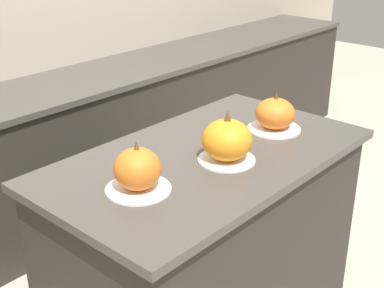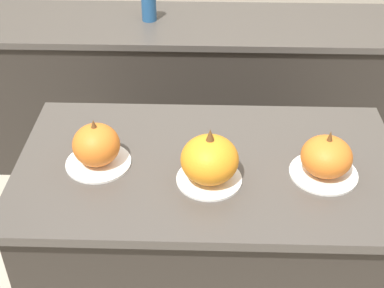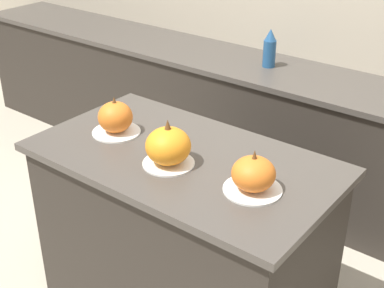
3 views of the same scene
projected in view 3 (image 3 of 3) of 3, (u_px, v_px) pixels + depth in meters
name	position (u px, v px, depth m)	size (l,w,h in m)	color
wall_back	(345.00, 10.00, 3.33)	(8.00, 0.06, 2.50)	#B2A893
kitchen_island	(183.00, 239.00, 2.56)	(1.37, 0.77, 0.92)	#2D2823
back_counter	(307.00, 143.00, 3.47)	(6.00, 0.60, 0.89)	#2D2823
pumpkin_cake_left	(115.00, 118.00, 2.51)	(0.23, 0.23, 0.19)	white
pumpkin_cake_center	(169.00, 147.00, 2.24)	(0.22, 0.22, 0.21)	white
pumpkin_cake_right	(253.00, 175.00, 2.06)	(0.23, 0.23, 0.18)	white
bottle_tall	(270.00, 49.00, 3.40)	(0.08, 0.08, 0.25)	#235184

